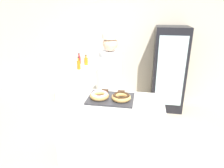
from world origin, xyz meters
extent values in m
plane|color=#B7A88E|center=(0.00, 0.00, 0.00)|extent=(14.00, 14.00, 0.00)
cube|color=beige|center=(0.00, 2.13, 1.35)|extent=(8.00, 0.06, 2.70)
cube|color=beige|center=(0.00, 0.00, 0.47)|extent=(1.39, 0.62, 0.94)
cube|color=#2D2D33|center=(0.00, 0.00, 0.95)|extent=(0.60, 0.43, 0.02)
torus|color=tan|center=(-0.14, -0.04, 0.99)|extent=(0.25, 0.25, 0.07)
torus|color=#EFADC6|center=(-0.14, -0.04, 1.01)|extent=(0.22, 0.22, 0.04)
torus|color=tan|center=(0.14, -0.04, 0.99)|extent=(0.25, 0.25, 0.07)
torus|color=#331E0F|center=(0.14, -0.04, 1.01)|extent=(0.22, 0.22, 0.04)
cube|color=#382111|center=(-0.12, 0.16, 0.98)|extent=(0.10, 0.10, 0.03)
cube|color=#382111|center=(0.12, 0.16, 0.98)|extent=(0.10, 0.10, 0.03)
cylinder|color=#4C4C51|center=(-0.11, 0.59, 0.41)|extent=(0.25, 0.25, 0.83)
cylinder|color=silver|center=(-0.11, 0.59, 1.14)|extent=(0.35, 0.35, 0.62)
cube|color=silver|center=(-0.11, 0.43, 0.74)|extent=(0.29, 0.02, 1.31)
sphere|color=beige|center=(-0.11, 0.59, 1.56)|extent=(0.22, 0.22, 0.22)
cylinder|color=white|center=(-0.11, 0.59, 1.68)|extent=(0.24, 0.24, 0.07)
cube|color=black|center=(0.92, 1.77, 0.87)|extent=(0.64, 0.60, 1.74)
cube|color=silver|center=(0.92, 1.46, 0.90)|extent=(0.52, 0.02, 1.39)
cube|color=white|center=(-1.06, 1.77, 0.42)|extent=(0.96, 0.60, 0.85)
cube|color=gray|center=(-1.06, 1.77, 0.83)|extent=(0.96, 0.60, 0.01)
cylinder|color=red|center=(-1.08, 1.95, 0.94)|extent=(0.07, 0.07, 0.17)
cylinder|color=red|center=(-1.08, 1.95, 1.06)|extent=(0.03, 0.03, 0.07)
cylinder|color=black|center=(-1.08, 1.95, 1.10)|extent=(0.03, 0.03, 0.01)
cylinder|color=orange|center=(-0.96, 1.54, 0.94)|extent=(0.08, 0.08, 0.18)
cylinder|color=orange|center=(-0.96, 1.54, 1.06)|extent=(0.03, 0.03, 0.07)
cylinder|color=black|center=(-0.96, 1.54, 1.10)|extent=(0.04, 0.04, 0.01)
cylinder|color=orange|center=(-0.91, 1.90, 0.93)|extent=(0.08, 0.08, 0.16)
cylinder|color=orange|center=(-0.91, 1.90, 1.03)|extent=(0.04, 0.04, 0.06)
cylinder|color=black|center=(-0.91, 1.90, 1.07)|extent=(0.04, 0.04, 0.01)
camera|label=1|loc=(0.42, -2.35, 2.07)|focal=32.00mm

